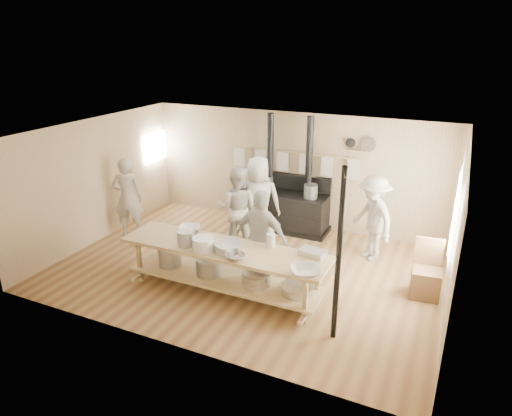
% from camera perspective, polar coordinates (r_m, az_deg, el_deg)
% --- Properties ---
extents(ground, '(7.00, 7.00, 0.00)m').
position_cam_1_polar(ground, '(8.75, -1.11, -7.59)').
color(ground, brown).
rests_on(ground, ground).
extents(room_shell, '(7.00, 7.00, 7.00)m').
position_cam_1_polar(room_shell, '(8.10, -1.19, 2.56)').
color(room_shell, tan).
rests_on(room_shell, ground).
extents(window_right, '(0.09, 1.50, 1.65)m').
position_cam_1_polar(window_right, '(7.99, 23.91, -0.51)').
color(window_right, beige).
rests_on(window_right, ground).
extents(left_opening, '(0.00, 0.90, 0.90)m').
position_cam_1_polar(left_opening, '(11.51, -12.53, 7.45)').
color(left_opening, white).
rests_on(left_opening, ground).
extents(stove, '(1.90, 0.75, 2.60)m').
position_cam_1_polar(stove, '(10.31, 3.92, 0.08)').
color(stove, black).
rests_on(stove, ground).
extents(towel_rail, '(3.00, 0.04, 0.47)m').
position_cam_1_polar(towel_rail, '(10.25, 4.66, 6.06)').
color(towel_rail, tan).
rests_on(towel_rail, ground).
extents(back_wall_shelf, '(0.63, 0.14, 0.32)m').
position_cam_1_polar(back_wall_shelf, '(9.79, 12.94, 7.55)').
color(back_wall_shelf, tan).
rests_on(back_wall_shelf, ground).
extents(prep_table, '(3.60, 0.90, 0.85)m').
position_cam_1_polar(prep_table, '(7.80, -4.07, -7.06)').
color(prep_table, tan).
rests_on(prep_table, ground).
extents(support_post, '(0.08, 0.08, 2.60)m').
position_cam_1_polar(support_post, '(6.40, 10.28, -6.09)').
color(support_post, black).
rests_on(support_post, ground).
extents(cook_far_left, '(0.76, 0.67, 1.76)m').
position_cam_1_polar(cook_far_left, '(10.21, -15.73, 1.25)').
color(cook_far_left, '#AEA99A').
rests_on(cook_far_left, ground).
extents(cook_left, '(0.97, 0.83, 1.74)m').
position_cam_1_polar(cook_left, '(9.27, -2.35, -0.01)').
color(cook_left, '#AEA99A').
rests_on(cook_left, ground).
extents(cook_center, '(1.09, 0.92, 1.89)m').
position_cam_1_polar(cook_center, '(9.42, 0.30, 0.84)').
color(cook_center, '#AEA99A').
rests_on(cook_center, ground).
extents(cook_right, '(1.05, 0.54, 1.72)m').
position_cam_1_polar(cook_right, '(7.95, 0.68, -3.70)').
color(cook_right, '#AEA99A').
rests_on(cook_right, ground).
extents(cook_by_window, '(1.24, 1.23, 1.71)m').
position_cam_1_polar(cook_by_window, '(9.08, 14.36, -1.21)').
color(cook_by_window, '#AEA99A').
rests_on(cook_by_window, ground).
extents(chair, '(0.51, 0.51, 0.99)m').
position_cam_1_polar(chair, '(8.30, 20.43, -8.43)').
color(chair, '#513A20').
rests_on(chair, ground).
extents(bowl_white_a, '(0.48, 0.48, 0.09)m').
position_cam_1_polar(bowl_white_a, '(8.30, -8.33, -2.58)').
color(bowl_white_a, white).
rests_on(bowl_white_a, prep_table).
extents(bowl_steel_a, '(0.45, 0.45, 0.11)m').
position_cam_1_polar(bowl_steel_a, '(8.03, -8.37, -3.37)').
color(bowl_steel_a, silver).
rests_on(bowl_steel_a, prep_table).
extents(bowl_white_b, '(0.61, 0.61, 0.11)m').
position_cam_1_polar(bowl_white_b, '(6.81, 6.23, -7.90)').
color(bowl_white_b, white).
rests_on(bowl_white_b, prep_table).
extents(bowl_steel_b, '(0.41, 0.41, 0.10)m').
position_cam_1_polar(bowl_steel_b, '(7.20, -2.61, -6.13)').
color(bowl_steel_b, silver).
rests_on(bowl_steel_b, prep_table).
extents(roasting_pan, '(0.45, 0.34, 0.09)m').
position_cam_1_polar(roasting_pan, '(7.40, 7.11, -5.55)').
color(roasting_pan, '#B2B2B7').
rests_on(roasting_pan, prep_table).
extents(mixing_bowl_large, '(0.61, 0.61, 0.15)m').
position_cam_1_polar(mixing_bowl_large, '(7.46, -3.47, -4.93)').
color(mixing_bowl_large, silver).
rests_on(mixing_bowl_large, prep_table).
extents(bucket_galv, '(0.37, 0.37, 0.26)m').
position_cam_1_polar(bucket_galv, '(7.73, -8.75, -3.76)').
color(bucket_galv, gray).
rests_on(bucket_galv, prep_table).
extents(deep_bowl_enamel, '(0.43, 0.43, 0.22)m').
position_cam_1_polar(deep_bowl_enamel, '(7.53, -6.61, -4.50)').
color(deep_bowl_enamel, white).
rests_on(deep_bowl_enamel, prep_table).
extents(pitcher, '(0.15, 0.15, 0.24)m').
position_cam_1_polar(pitcher, '(7.59, 1.87, -4.08)').
color(pitcher, white).
rests_on(pitcher, prep_table).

